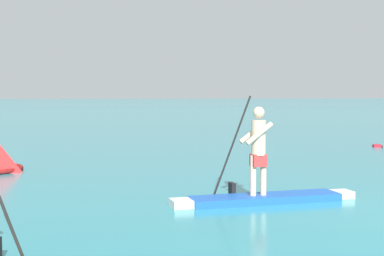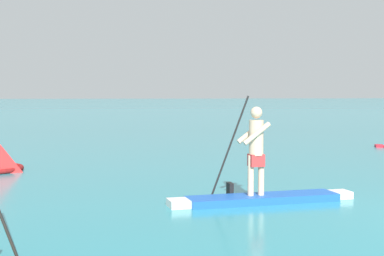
% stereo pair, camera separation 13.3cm
% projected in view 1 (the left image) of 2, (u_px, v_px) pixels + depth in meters
% --- Properties ---
extents(paddleboarder_mid_center, '(3.52, 0.87, 1.93)m').
position_uv_depth(paddleboarder_mid_center, '(262.00, 185.00, 9.91)').
color(paddleboarder_mid_center, blue).
rests_on(paddleboarder_mid_center, ground).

